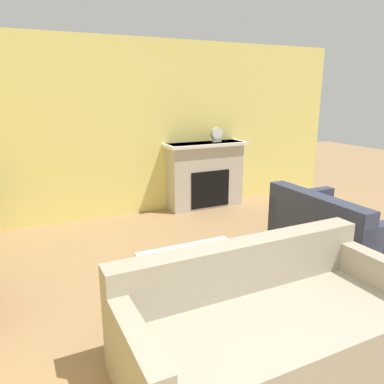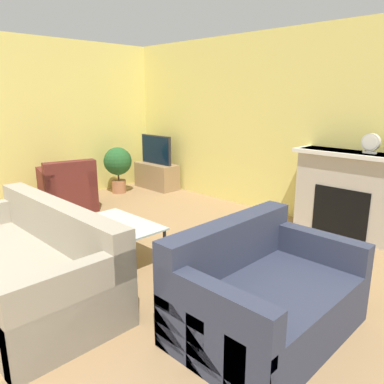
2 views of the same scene
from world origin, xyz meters
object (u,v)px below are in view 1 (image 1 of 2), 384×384
Objects in this scene: couch_sectional at (267,327)px; couch_loveseat at (335,235)px; mantel_clock at (217,134)px; coffee_table at (195,259)px.

couch_sectional is 2.10m from couch_loveseat.
couch_loveseat is 2.67m from mantel_clock.
couch_sectional is 1.06m from coffee_table.
mantel_clock is (-0.21, 2.49, 0.94)m from couch_loveseat.
couch_loveseat reaches higher than coffee_table.
mantel_clock reaches higher than coffee_table.
coffee_table is 3.13m from mantel_clock.
couch_sectional is at bearing -114.13° from mantel_clock.
couch_loveseat is 1.87m from coffee_table.
coffee_table is at bearing 90.95° from couch_loveseat.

